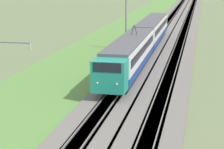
% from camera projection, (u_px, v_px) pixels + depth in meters
% --- Properties ---
extents(ballast_main, '(240.00, 4.40, 0.30)m').
position_uv_depth(ballast_main, '(151.00, 45.00, 64.31)').
color(ballast_main, slate).
rests_on(ballast_main, ground).
extents(ballast_adjacent, '(240.00, 4.40, 0.30)m').
position_uv_depth(ballast_adjacent, '(180.00, 46.00, 63.49)').
color(ballast_adjacent, slate).
rests_on(ballast_adjacent, ground).
extents(track_main, '(240.00, 1.57, 0.45)m').
position_uv_depth(track_main, '(151.00, 45.00, 64.31)').
color(track_main, '#4C4238').
rests_on(track_main, ground).
extents(track_adjacent, '(240.00, 1.57, 0.45)m').
position_uv_depth(track_adjacent, '(180.00, 46.00, 63.49)').
color(track_adjacent, '#4C4238').
rests_on(track_adjacent, ground).
extents(grass_verge, '(240.00, 10.53, 0.12)m').
position_uv_depth(grass_verge, '(108.00, 44.00, 65.61)').
color(grass_verge, '#5B8E42').
rests_on(grass_verge, ground).
extents(passenger_train, '(41.57, 2.92, 4.97)m').
position_uv_depth(passenger_train, '(142.00, 40.00, 54.85)').
color(passenger_train, teal).
rests_on(passenger_train, ground).
extents(catenary_mast_mid, '(0.22, 2.56, 7.94)m').
position_uv_depth(catenary_mast_mid, '(126.00, 21.00, 59.57)').
color(catenary_mast_mid, slate).
rests_on(catenary_mast_mid, ground).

